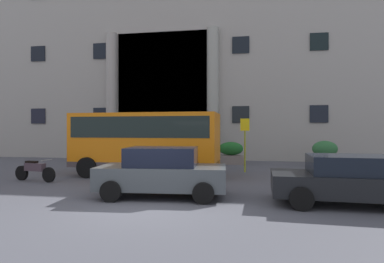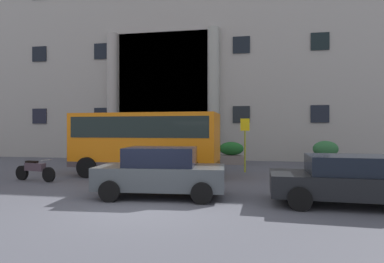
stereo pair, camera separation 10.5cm
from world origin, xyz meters
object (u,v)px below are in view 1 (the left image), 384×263
Objects in this scene: bus_stop_sign at (245,139)px; parked_compact_extra at (355,180)px; hedge_planter_far_west at (325,154)px; motorcycle_near_kerb at (34,170)px; hedge_planter_entrance_right at (132,151)px; orange_minibus at (147,139)px; parked_sedan_second at (162,172)px; hedge_planter_east at (231,153)px.

bus_stop_sign reaches higher than parked_compact_extra.
hedge_planter_far_west is at bearing 84.00° from parked_compact_extra.
hedge_planter_far_west is 14.72m from motorcycle_near_kerb.
bus_stop_sign is at bearing -26.23° from hedge_planter_entrance_right.
orange_minibus is 4.80m from bus_stop_sign.
hedge_planter_entrance_right reaches higher than parked_compact_extra.
hedge_planter_entrance_right is 0.53× the size of parked_sedan_second.
parked_compact_extra is at bearing 0.57° from motorcycle_near_kerb.
hedge_planter_entrance_right is 0.47× the size of parked_compact_extra.
motorcycle_near_kerb is (-4.02, -2.29, -1.22)m from orange_minibus.
bus_stop_sign reaches higher than hedge_planter_east.
parked_compact_extra is at bearing -64.75° from bus_stop_sign.
parked_sedan_second is 1.99× the size of motorcycle_near_kerb.
hedge_planter_far_west is 0.36× the size of parked_sedan_second.
hedge_planter_east is at bearing 114.28° from parked_compact_extra.
motorcycle_near_kerb is (-1.38, -7.58, -0.28)m from hedge_planter_entrance_right.
parked_sedan_second reaches higher than hedge_planter_entrance_right.
hedge_planter_entrance_right is 11.56m from hedge_planter_far_west.
orange_minibus is at bearing -157.96° from bus_stop_sign.
bus_stop_sign reaches higher than parked_sedan_second.
parked_sedan_second reaches higher than hedge_planter_far_west.
bus_stop_sign is at bearing 118.40° from parked_compact_extra.
parked_sedan_second is at bearing -100.55° from hedge_planter_east.
hedge_planter_entrance_right is 14.03m from parked_compact_extra.
hedge_planter_east reaches higher than motorcycle_near_kerb.
motorcycle_near_kerb is at bearing -154.23° from bus_stop_sign.
hedge_planter_east is 10.77m from motorcycle_near_kerb.
parked_compact_extra reaches higher than hedge_planter_east.
parked_sedan_second is at bearing -64.77° from hedge_planter_entrance_right.
hedge_planter_east is 9.71m from parked_sedan_second.
parked_sedan_second is 5.56m from parked_compact_extra.
bus_stop_sign is 7.95m from hedge_planter_entrance_right.
hedge_planter_far_west is 0.32× the size of parked_compact_extra.
parked_compact_extra is (7.41, -4.49, -0.97)m from orange_minibus.
orange_minibus is 2.49× the size of bus_stop_sign.
parked_sedan_second is (1.85, -4.25, -0.91)m from orange_minibus.
hedge_planter_far_west reaches higher than hedge_planter_east.
parked_compact_extra is at bearing -29.81° from orange_minibus.
hedge_planter_entrance_right is 1.47× the size of hedge_planter_far_west.
parked_compact_extra is at bearing -68.87° from hedge_planter_east.
parked_compact_extra is (2.97, -6.29, -0.92)m from bus_stop_sign.
parked_compact_extra is 2.26× the size of motorcycle_near_kerb.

